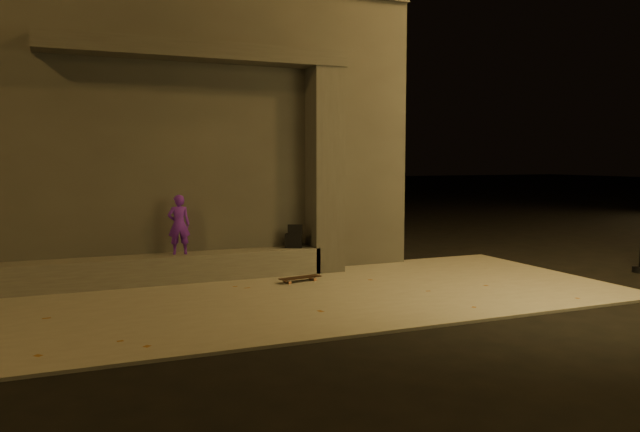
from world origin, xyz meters
name	(u,v)px	position (x,y,z in m)	size (l,w,h in m)	color
ground	(319,337)	(0.00, 0.00, 0.00)	(120.00, 120.00, 0.00)	black
sidewalk	(265,300)	(0.00, 2.00, 0.02)	(11.00, 4.40, 0.04)	slate
building	(147,131)	(-1.00, 6.49, 2.61)	(9.00, 5.10, 5.22)	#3C3A37
ledge	(142,270)	(-1.50, 3.75, 0.27)	(6.00, 0.55, 0.45)	#524E4A
column	(325,171)	(1.70, 3.75, 1.84)	(0.55, 0.55, 3.60)	#3C3A37
canopy	(200,52)	(-0.50, 3.80, 3.78)	(5.00, 0.70, 0.28)	#3C3A37
skateboarder	(179,225)	(-0.90, 3.75, 0.98)	(0.36, 0.23, 0.98)	#581BB0
backpack	(294,239)	(1.10, 3.75, 0.63)	(0.35, 0.30, 0.42)	black
skateboard	(300,278)	(0.91, 2.93, 0.11)	(0.74, 0.31, 0.08)	black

